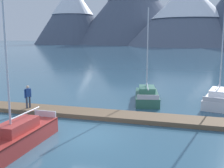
{
  "coord_description": "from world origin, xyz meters",
  "views": [
    {
      "loc": [
        5.27,
        -13.83,
        5.52
      ],
      "look_at": [
        0.0,
        6.0,
        2.0
      ],
      "focal_mm": 44.13,
      "sensor_mm": 36.0,
      "label": 1
    }
  ],
  "objects_px": {
    "sailboat_second_berth": "(14,139)",
    "person_on_dock": "(28,95)",
    "sailboat_mid_dock_starboard": "(219,97)",
    "sailboat_mid_dock_port": "(147,95)"
  },
  "relations": [
    {
      "from": "sailboat_second_berth",
      "to": "person_on_dock",
      "type": "relative_size",
      "value": 4.91
    },
    {
      "from": "sailboat_second_berth",
      "to": "sailboat_mid_dock_starboard",
      "type": "distance_m",
      "value": 16.95
    },
    {
      "from": "sailboat_second_berth",
      "to": "sailboat_mid_dock_starboard",
      "type": "xyz_separation_m",
      "value": [
        10.84,
        13.04,
        -0.05
      ]
    },
    {
      "from": "sailboat_second_berth",
      "to": "sailboat_mid_dock_port",
      "type": "height_order",
      "value": "sailboat_second_berth"
    },
    {
      "from": "sailboat_mid_dock_port",
      "to": "sailboat_mid_dock_starboard",
      "type": "height_order",
      "value": "sailboat_mid_dock_starboard"
    },
    {
      "from": "sailboat_mid_dock_starboard",
      "to": "person_on_dock",
      "type": "relative_size",
      "value": 5.37
    },
    {
      "from": "sailboat_mid_dock_port",
      "to": "person_on_dock",
      "type": "xyz_separation_m",
      "value": [
        -8.01,
        -5.96,
        0.75
      ]
    },
    {
      "from": "sailboat_second_berth",
      "to": "person_on_dock",
      "type": "distance_m",
      "value": 7.24
    },
    {
      "from": "sailboat_mid_dock_port",
      "to": "person_on_dock",
      "type": "height_order",
      "value": "sailboat_mid_dock_port"
    },
    {
      "from": "sailboat_mid_dock_starboard",
      "to": "person_on_dock",
      "type": "height_order",
      "value": "sailboat_mid_dock_starboard"
    }
  ]
}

